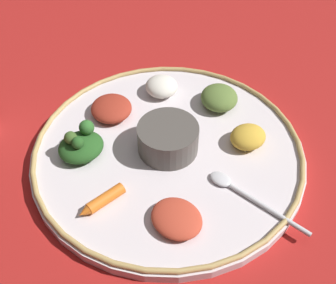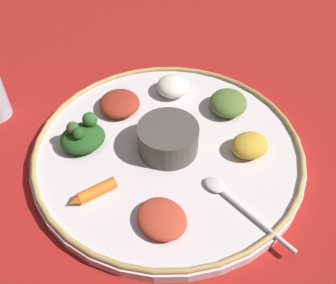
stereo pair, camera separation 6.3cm
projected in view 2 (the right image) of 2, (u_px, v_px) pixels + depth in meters
ground_plane at (168, 155)px, 0.66m from camera, size 2.40×2.40×0.00m
platter at (168, 152)px, 0.65m from camera, size 0.43×0.43×0.02m
platter_rim at (168, 147)px, 0.64m from camera, size 0.43×0.43×0.01m
center_bowl at (168, 138)px, 0.63m from camera, size 0.10×0.10×0.05m
spoon at (233, 201)px, 0.57m from camera, size 0.14×0.11×0.01m
greens_pile at (82, 136)px, 0.64m from camera, size 0.08×0.09×0.05m
carrot_near_spoon at (93, 192)px, 0.57m from camera, size 0.05×0.07×0.02m
mound_berbere_red at (162, 219)px, 0.54m from camera, size 0.10×0.09×0.02m
mound_rice_white at (173, 86)px, 0.73m from camera, size 0.07×0.07×0.03m
mound_beet at (120, 103)px, 0.70m from camera, size 0.08×0.07×0.03m
mound_lentil_yellow at (250, 145)px, 0.63m from camera, size 0.07×0.07×0.03m
mound_collards at (228, 103)px, 0.70m from camera, size 0.09×0.08×0.03m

